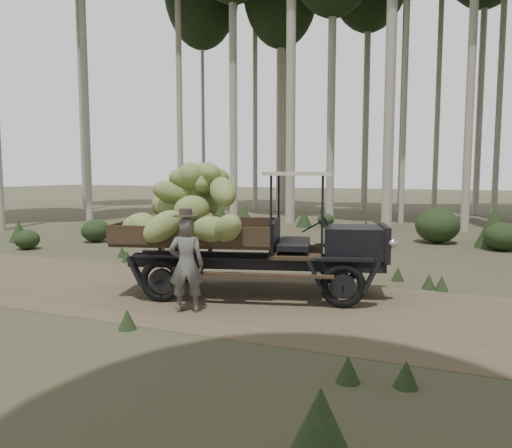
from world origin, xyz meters
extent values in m
plane|color=#473D2B|center=(0.00, 0.00, 0.00)|extent=(120.00, 120.00, 0.00)
cube|color=brown|center=(0.00, 0.00, 0.00)|extent=(70.00, 4.00, 0.01)
cube|color=black|center=(1.47, 1.01, 1.02)|extent=(1.24, 1.20, 0.56)
cube|color=black|center=(2.01, 1.16, 1.02)|extent=(0.37, 1.01, 0.63)
cube|color=black|center=(0.10, 0.64, 1.12)|extent=(0.45, 1.40, 0.56)
cube|color=#38281C|center=(-1.28, 0.27, 1.02)|extent=(3.23, 2.52, 0.08)
cube|color=#38281C|center=(-1.52, 1.15, 1.20)|extent=(2.77, 0.81, 0.33)
cube|color=#38281C|center=(-1.04, -0.62, 1.20)|extent=(2.77, 0.81, 0.33)
cube|color=#38281C|center=(-2.66, -0.11, 1.20)|extent=(0.54, 1.79, 0.33)
cube|color=beige|center=(0.52, 0.75, 2.26)|extent=(1.58, 1.98, 0.06)
cube|color=black|center=(-0.35, 0.92, 0.63)|extent=(4.55, 1.33, 0.18)
cube|color=black|center=(-0.15, 0.17, 0.63)|extent=(4.55, 1.33, 0.18)
torus|color=black|center=(1.06, 1.75, 0.39)|extent=(0.78, 0.34, 0.77)
torus|color=black|center=(1.49, 0.17, 0.39)|extent=(0.78, 0.34, 0.77)
torus|color=black|center=(-1.99, 0.92, 0.39)|extent=(0.78, 0.34, 0.77)
torus|color=black|center=(-1.56, -0.65, 0.39)|extent=(0.78, 0.34, 0.77)
sphere|color=beige|center=(1.97, 1.62, 1.07)|extent=(0.18, 0.18, 0.18)
sphere|color=beige|center=(2.21, 0.74, 1.07)|extent=(0.18, 0.18, 0.18)
ellipsoid|color=olive|center=(-2.39, -0.20, 1.31)|extent=(0.78, 0.80, 0.60)
ellipsoid|color=olive|center=(-1.55, 0.47, 1.67)|extent=(0.80, 0.71, 0.53)
ellipsoid|color=olive|center=(-1.50, 0.58, 1.91)|extent=(0.90, 0.52, 0.66)
ellipsoid|color=olive|center=(-1.41, 0.16, 2.21)|extent=(0.79, 0.89, 0.60)
ellipsoid|color=olive|center=(-1.07, 0.31, 1.24)|extent=(0.89, 1.05, 0.71)
ellipsoid|color=olive|center=(-1.80, 0.18, 1.63)|extent=(0.88, 0.55, 0.47)
ellipsoid|color=olive|center=(-1.21, 0.62, 1.96)|extent=(0.69, 0.89, 0.69)
ellipsoid|color=olive|center=(-1.28, 0.42, 2.17)|extent=(0.77, 0.47, 0.50)
ellipsoid|color=olive|center=(-2.04, -0.44, 1.29)|extent=(0.92, 0.92, 0.60)
ellipsoid|color=olive|center=(-1.71, 0.57, 1.58)|extent=(0.83, 1.01, 0.61)
ellipsoid|color=olive|center=(-1.64, 0.41, 1.95)|extent=(0.98, 0.87, 0.61)
ellipsoid|color=olive|center=(-1.20, 0.29, 2.23)|extent=(0.82, 0.57, 0.59)
ellipsoid|color=olive|center=(-1.08, 0.10, 1.32)|extent=(0.64, 1.01, 0.77)
ellipsoid|color=olive|center=(-1.25, 0.40, 1.66)|extent=(0.49, 0.89, 0.55)
ellipsoid|color=olive|center=(-0.70, 0.08, 1.94)|extent=(0.96, 1.03, 0.74)
ellipsoid|color=olive|center=(-1.08, 0.37, 2.13)|extent=(0.70, 1.03, 0.61)
ellipsoid|color=olive|center=(-0.65, -0.38, 1.29)|extent=(0.95, 0.85, 0.59)
ellipsoid|color=olive|center=(-2.20, 0.45, 1.63)|extent=(0.75, 0.91, 0.66)
ellipsoid|color=olive|center=(-1.68, 0.02, 1.91)|extent=(0.99, 0.82, 0.59)
ellipsoid|color=olive|center=(-1.06, 0.28, 2.23)|extent=(0.72, 0.82, 0.52)
ellipsoid|color=olive|center=(-1.16, 0.20, 1.26)|extent=(0.98, 0.50, 0.75)
ellipsoid|color=olive|center=(-1.22, -0.14, 1.61)|extent=(0.80, 0.87, 0.55)
ellipsoid|color=olive|center=(-1.29, 0.46, 1.97)|extent=(0.67, 0.94, 0.49)
ellipsoid|color=olive|center=(-1.36, 0.14, 2.17)|extent=(0.97, 0.85, 0.48)
ellipsoid|color=olive|center=(-1.28, 0.51, 1.29)|extent=(0.79, 0.45, 0.52)
ellipsoid|color=olive|center=(-1.42, -0.77, 1.36)|extent=(0.87, 0.98, 0.77)
ellipsoid|color=olive|center=(-0.34, -0.48, 1.34)|extent=(0.91, 0.86, 0.71)
imported|color=#53524C|center=(-0.82, -1.02, 0.78)|extent=(0.67, 0.57, 1.57)
cylinder|color=#352D25|center=(-0.82, -1.02, 1.59)|extent=(0.55, 0.55, 0.02)
cylinder|color=#352D25|center=(-0.82, -1.02, 1.64)|extent=(0.28, 0.28, 0.13)
cylinder|color=#B2AD9E|center=(-6.60, 19.41, 7.72)|extent=(0.43, 0.43, 15.44)
cylinder|color=#B2AD9E|center=(-6.58, 20.19, 9.07)|extent=(0.23, 0.23, 18.14)
cylinder|color=#B2AD9E|center=(1.91, 19.46, 9.82)|extent=(0.27, 0.27, 19.64)
cylinder|color=#B2AD9E|center=(-7.65, 15.32, 8.87)|extent=(0.40, 0.40, 17.74)
cylinder|color=#B2AD9E|center=(3.38, 12.55, 7.97)|extent=(0.32, 0.32, 15.94)
cylinder|color=#B2AD9E|center=(-12.65, 10.27, 8.86)|extent=(0.31, 0.31, 17.71)
cylinder|color=#B2AD9E|center=(0.10, 19.93, 9.37)|extent=(0.21, 0.21, 18.75)
cylinder|color=#B2AD9E|center=(-2.03, 21.16, 8.43)|extent=(0.36, 0.36, 16.86)
cylinder|color=#B2AD9E|center=(-2.47, 14.84, 7.70)|extent=(0.37, 0.37, 15.41)
cylinder|color=#B2AD9E|center=(-8.57, 20.39, 10.17)|extent=(0.28, 0.28, 20.33)
cylinder|color=#B2AD9E|center=(3.91, 21.17, 8.92)|extent=(0.34, 0.34, 17.83)
cylinder|color=#B2AD9E|center=(-17.80, 15.83, 11.11)|extent=(0.33, 0.33, 22.21)
cylinder|color=#B2AD9E|center=(-11.33, 16.20, 10.09)|extent=(0.33, 0.33, 20.18)
cylinder|color=#B2AD9E|center=(-11.34, 18.90, 7.94)|extent=(0.20, 0.20, 15.87)
cone|color=#233319|center=(4.21, 8.60, 0.62)|extent=(1.12, 1.12, 1.24)
cone|color=#233319|center=(-5.26, 8.92, 0.61)|extent=(1.10, 1.10, 1.22)
cone|color=#233319|center=(-10.08, 3.98, 0.35)|extent=(0.64, 0.64, 0.71)
ellipsoid|color=#233319|center=(4.40, 8.03, 0.42)|extent=(1.02, 1.02, 0.82)
ellipsoid|color=#233319|center=(2.56, 8.98, 0.56)|extent=(1.38, 1.38, 1.10)
cone|color=#233319|center=(0.09, 10.09, 0.27)|extent=(0.49, 0.49, 0.54)
ellipsoid|color=#233319|center=(-1.97, 12.26, 0.28)|extent=(0.69, 0.69, 0.55)
cone|color=#233319|center=(-2.77, 11.78, 0.38)|extent=(0.69, 0.69, 0.76)
cone|color=#233319|center=(2.47, -4.85, 0.43)|extent=(0.78, 0.78, 0.86)
ellipsoid|color=#233319|center=(-7.76, 4.93, 0.38)|extent=(0.92, 0.92, 0.74)
cone|color=#233319|center=(-3.39, 7.12, 0.59)|extent=(1.06, 1.06, 1.18)
ellipsoid|color=#233319|center=(-8.59, 2.92, 0.29)|extent=(0.72, 0.72, 0.57)
cone|color=#233319|center=(2.09, 2.73, 0.15)|extent=(0.27, 0.27, 0.30)
cone|color=#233319|center=(-1.34, 2.92, 0.15)|extent=(0.27, 0.27, 0.30)
cone|color=#233319|center=(2.74, 2.20, 0.15)|extent=(0.27, 0.27, 0.30)
cone|color=#233319|center=(0.35, 2.94, 0.15)|extent=(0.27, 0.27, 0.30)
cone|color=#233319|center=(-5.10, 2.83, 0.15)|extent=(0.27, 0.27, 0.30)
cone|color=#233319|center=(2.21, -2.74, 0.15)|extent=(0.27, 0.27, 0.30)
cone|color=#233319|center=(-1.16, -2.15, 0.15)|extent=(0.27, 0.27, 0.30)
cone|color=#233319|center=(-4.58, 2.35, 0.15)|extent=(0.27, 0.27, 0.30)
cone|color=#233319|center=(2.81, -2.63, 0.15)|extent=(0.27, 0.27, 0.30)
cone|color=#233319|center=(2.98, 2.10, 0.15)|extent=(0.27, 0.27, 0.30)
camera|label=1|loc=(3.30, -7.97, 2.30)|focal=35.00mm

